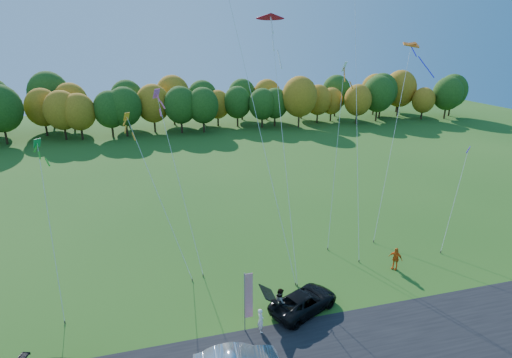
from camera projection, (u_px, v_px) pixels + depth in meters
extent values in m
plane|color=#215215|center=(280.00, 312.00, 25.50)|extent=(160.00, 160.00, 0.00)
cube|color=black|center=(303.00, 358.00, 21.85)|extent=(90.00, 6.00, 0.01)
imported|color=black|center=(304.00, 301.00, 25.50)|extent=(5.24, 3.98, 1.32)
imported|color=white|center=(261.00, 320.00, 23.61)|extent=(0.38, 0.57, 1.55)
imported|color=gray|center=(281.00, 301.00, 25.11)|extent=(0.90, 1.04, 1.81)
imported|color=orange|center=(395.00, 258.00, 30.02)|extent=(0.97, 1.10, 1.78)
cylinder|color=#999999|center=(245.00, 302.00, 23.26)|extent=(0.06, 0.06, 3.99)
cube|color=red|center=(249.00, 296.00, 23.19)|extent=(0.50, 0.05, 2.99)
cube|color=navy|center=(248.00, 279.00, 22.85)|extent=(0.50, 0.04, 0.78)
cylinder|color=#4C3F33|center=(296.00, 284.00, 28.28)|extent=(0.08, 0.08, 0.20)
cylinder|color=#4C3F33|center=(359.00, 261.00, 31.18)|extent=(0.08, 0.08, 0.20)
cylinder|color=#4C3F33|center=(297.00, 285.00, 28.09)|extent=(0.08, 0.08, 0.20)
cone|color=red|center=(271.00, 16.00, 31.24)|extent=(2.29, 1.75, 2.51)
cylinder|color=#4C3F33|center=(374.00, 241.00, 34.20)|extent=(0.08, 0.08, 0.20)
cube|color=orange|center=(411.00, 45.00, 38.27)|extent=(3.08, 1.07, 1.18)
cylinder|color=#4C3F33|center=(192.00, 280.00, 28.74)|extent=(0.08, 0.08, 0.20)
cube|color=orange|center=(127.00, 116.00, 28.91)|extent=(0.99, 0.99, 1.17)
cylinder|color=#4C3F33|center=(65.00, 322.00, 24.44)|extent=(0.08, 0.08, 0.20)
cube|color=#168942|center=(37.00, 143.00, 25.63)|extent=(1.01, 1.01, 1.19)
cylinder|color=#4C3F33|center=(328.00, 249.00, 33.01)|extent=(0.08, 0.08, 0.20)
cube|color=white|center=(344.00, 67.00, 34.37)|extent=(1.39, 1.39, 1.66)
cylinder|color=#4C3F33|center=(203.00, 275.00, 29.30)|extent=(0.08, 0.08, 0.20)
cube|color=#E64CB2|center=(156.00, 93.00, 29.71)|extent=(1.18, 1.18, 1.40)
cylinder|color=#4C3F33|center=(441.00, 252.00, 32.49)|extent=(0.08, 0.08, 0.20)
cube|color=#380DBB|center=(468.00, 150.00, 33.45)|extent=(0.96, 0.96, 1.13)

